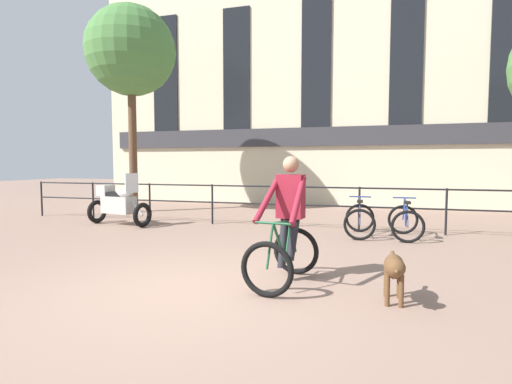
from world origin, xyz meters
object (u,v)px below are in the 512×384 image
(dog, at_px, (394,269))
(parked_bicycle_mid_left, at_px, (405,222))
(parked_motorcycle, at_px, (118,204))
(cyclist_with_bike, at_px, (286,226))
(parked_bicycle_near_lamp, at_px, (360,220))

(dog, bearing_deg, parked_bicycle_mid_left, 83.77)
(parked_motorcycle, height_order, parked_bicycle_mid_left, parked_motorcycle)
(dog, bearing_deg, cyclist_with_bike, 159.48)
(cyclist_with_bike, relative_size, parked_bicycle_mid_left, 1.50)
(cyclist_with_bike, distance_m, parked_motorcycle, 6.37)
(parked_bicycle_near_lamp, xyz_separation_m, parked_bicycle_mid_left, (0.94, -0.00, 0.00))
(cyclist_with_bike, bearing_deg, dog, -12.51)
(parked_bicycle_near_lamp, distance_m, parked_bicycle_mid_left, 0.94)
(cyclist_with_bike, bearing_deg, parked_motorcycle, 152.51)
(cyclist_with_bike, relative_size, parked_motorcycle, 0.95)
(parked_motorcycle, distance_m, parked_bicycle_near_lamp, 6.06)
(cyclist_with_bike, height_order, parked_bicycle_mid_left, cyclist_with_bike)
(parked_motorcycle, distance_m, parked_bicycle_mid_left, 7.00)
(dog, relative_size, parked_bicycle_mid_left, 0.80)
(cyclist_with_bike, bearing_deg, parked_bicycle_near_lamp, 85.01)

